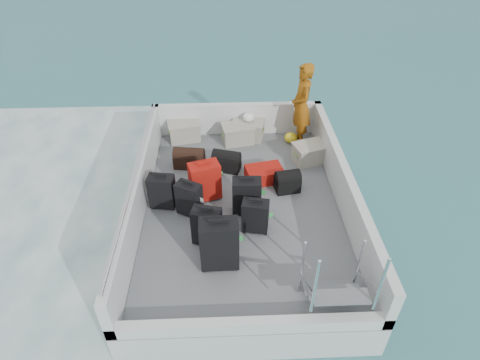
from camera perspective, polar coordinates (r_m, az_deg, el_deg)
The scene contains 22 objects.
ground at distance 7.43m, azimuth 0.27°, elevation -7.05°, with size 160.00×160.00×0.00m, color #1C5764.
ferry_hull at distance 7.22m, azimuth 0.28°, elevation -5.36°, with size 3.60×5.00×0.60m, color silver.
deck at distance 7.02m, azimuth 0.29°, elevation -3.50°, with size 3.30×4.70×0.02m, color slate.
deck_fittings at distance 6.55m, azimuth 3.46°, elevation -2.74°, with size 3.60×5.00×0.90m.
suitcase_1 at distance 6.68m, azimuth -7.24°, elevation -2.76°, with size 0.41×0.23×0.62m, color black.
suitcase_2 at distance 6.90m, azimuth -11.02°, elevation -1.67°, with size 0.43×0.26×0.62m, color black.
suitcase_3 at distance 5.76m, azimuth -2.95°, elevation -9.16°, with size 0.55×0.32×0.83m, color black.
suitcase_4 at distance 6.16m, azimuth -4.73°, elevation -6.61°, with size 0.44×0.26×0.64m, color black.
suitcase_5 at distance 6.95m, azimuth -5.01°, elevation -0.22°, with size 0.52×0.31×0.71m, color #B2160D.
suitcase_6 at distance 6.35m, azimuth 2.18°, elevation -5.21°, with size 0.41×0.24×0.58m, color black.
suitcase_7 at distance 6.66m, azimuth 0.95°, elevation -2.34°, with size 0.47×0.27×0.66m, color black.
suitcase_8 at distance 7.49m, azimuth 3.47°, elevation 0.85°, with size 0.44×0.67×0.26m, color #B2160D.
duffel_0 at distance 7.87m, azimuth -7.22°, elevation 2.91°, with size 0.59×0.30×0.32m, color black, non-canonical shape.
duffel_1 at distance 7.73m, azimuth -1.94°, elevation 2.52°, with size 0.53×0.30×0.32m, color black, non-canonical shape.
duffel_2 at distance 7.26m, azimuth 6.75°, elevation -0.41°, with size 0.43×0.30×0.32m, color black, non-canonical shape.
crate_0 at distance 8.73m, azimuth -7.91°, elevation 6.85°, with size 0.63×0.43×0.38m, color #ACAA96.
crate_1 at distance 8.55m, azimuth -0.30°, elevation 6.51°, with size 0.62×0.43×0.37m, color #ACAA96.
crate_2 at distance 8.70m, azimuth 1.17°, elevation 7.12°, with size 0.63×0.44×0.38m, color #ACAA96.
crate_3 at distance 8.06m, azimuth 9.87°, elevation 3.71°, with size 0.60×0.42×0.36m, color #ACAA96.
yellow_bag at distance 8.65m, azimuth 7.26°, elevation 6.00°, with size 0.28×0.26×0.22m, color yellow.
white_bag at distance 8.56m, azimuth 1.19°, elevation 8.75°, with size 0.24×0.24×0.18m, color white.
passenger at distance 8.29m, azimuth 8.71°, elevation 10.42°, with size 0.64×0.41×1.74m, color orange.
Camera 1 is at (-0.25, -5.28, 5.22)m, focal length 30.00 mm.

